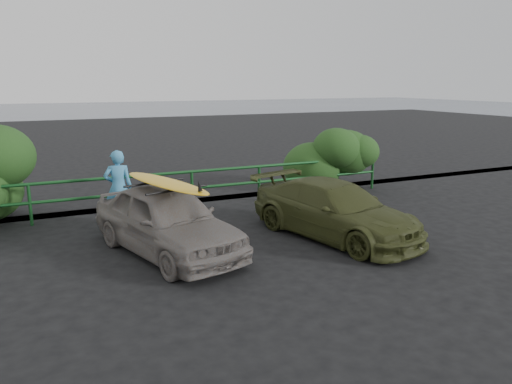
% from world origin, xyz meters
% --- Properties ---
extents(ground, '(80.00, 80.00, 0.00)m').
position_xyz_m(ground, '(0.00, 0.00, 0.00)').
color(ground, black).
extents(ocean, '(200.00, 200.00, 0.00)m').
position_xyz_m(ocean, '(0.00, 60.00, 0.00)').
color(ocean, '#565D69').
rests_on(ocean, ground).
extents(guardrail, '(14.00, 0.08, 1.04)m').
position_xyz_m(guardrail, '(0.00, 5.00, 0.52)').
color(guardrail, '#13441B').
rests_on(guardrail, ground).
extents(shrub_right, '(3.20, 2.40, 2.09)m').
position_xyz_m(shrub_right, '(5.00, 5.50, 1.05)').
color(shrub_right, '#23481A').
rests_on(shrub_right, ground).
extents(sedan, '(2.57, 4.24, 1.35)m').
position_xyz_m(sedan, '(-0.56, 1.72, 0.68)').
color(sedan, slate).
rests_on(sedan, ground).
extents(olive_vehicle, '(2.67, 4.49, 1.22)m').
position_xyz_m(olive_vehicle, '(3.06, 1.23, 0.61)').
color(olive_vehicle, '#393F1C').
rests_on(olive_vehicle, ground).
extents(man, '(0.72, 0.53, 1.79)m').
position_xyz_m(man, '(-1.06, 4.25, 0.90)').
color(man, '#4092C2').
rests_on(man, ground).
extents(roof_rack, '(1.53, 1.25, 0.04)m').
position_xyz_m(roof_rack, '(-0.56, 1.72, 1.37)').
color(roof_rack, black).
rests_on(roof_rack, sedan).
extents(surfboard, '(1.33, 2.94, 0.09)m').
position_xyz_m(surfboard, '(-0.56, 1.72, 1.44)').
color(surfboard, gold).
rests_on(surfboard, roof_rack).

